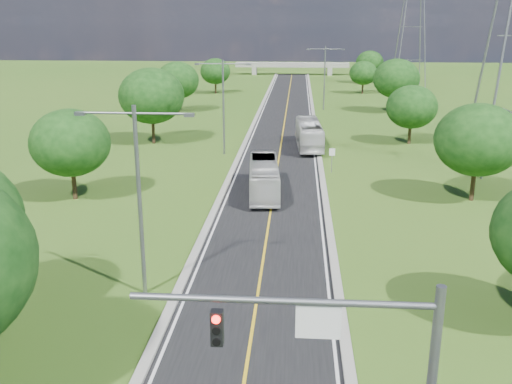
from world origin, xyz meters
TOP-DOWN VIEW (x-y plane):
  - ground at (0.00, 60.00)m, footprint 260.00×260.00m
  - road at (0.00, 66.00)m, footprint 8.00×150.00m
  - curb_left at (-4.25, 66.00)m, footprint 0.50×150.00m
  - curb_right at (4.25, 66.00)m, footprint 0.50×150.00m
  - signal_mast at (3.68, -1.00)m, footprint 8.54×0.33m
  - speed_limit_sign at (5.20, 37.98)m, footprint 0.55×0.09m
  - overpass at (0.00, 140.00)m, footprint 30.00×3.00m
  - streetlight_near_left at (-6.00, 12.00)m, footprint 5.90×0.25m
  - streetlight_mid_left at (-6.00, 45.00)m, footprint 5.90×0.25m
  - streetlight_far_right at (6.00, 78.00)m, footprint 5.90×0.25m
  - power_tower_far at (26.00, 115.00)m, footprint 9.00×6.40m
  - tree_lb at (-16.00, 28.00)m, footprint 6.30×6.30m
  - tree_lc at (-15.00, 50.00)m, footprint 7.56×7.56m
  - tree_ld at (-17.00, 74.00)m, footprint 6.72×6.72m
  - tree_le at (-14.50, 98.00)m, footprint 5.88×5.88m
  - tree_rb at (16.00, 30.00)m, footprint 6.72×6.72m
  - tree_rc at (15.00, 52.00)m, footprint 5.88×5.88m
  - tree_rd at (17.00, 76.00)m, footprint 7.14×7.14m
  - tree_re at (14.50, 100.00)m, footprint 5.46×5.46m
  - tree_rf at (18.00, 120.00)m, footprint 6.30×6.30m
  - bus_outbound at (3.20, 48.79)m, footprint 3.15×11.08m
  - bus_inbound at (-0.80, 30.50)m, footprint 3.09×10.12m

SIDE VIEW (x-z plane):
  - ground at x=0.00m, z-range 0.00..0.00m
  - road at x=0.00m, z-range 0.00..0.06m
  - curb_left at x=-4.25m, z-range 0.00..0.22m
  - curb_right at x=4.25m, z-range 0.00..0.22m
  - bus_inbound at x=-0.80m, z-range 0.06..2.84m
  - bus_outbound at x=3.20m, z-range 0.06..3.11m
  - speed_limit_sign at x=5.20m, z-range 0.40..2.80m
  - overpass at x=0.00m, z-range 0.81..4.01m
  - tree_re at x=14.50m, z-range 0.85..7.20m
  - tree_le at x=-14.50m, z-range 0.91..7.75m
  - tree_rc at x=15.00m, z-range 0.91..7.75m
  - tree_lb at x=-16.00m, z-range 0.98..8.31m
  - tree_rf at x=18.00m, z-range 0.98..8.31m
  - signal_mast at x=3.68m, z-range 1.31..8.51m
  - tree_ld at x=-17.00m, z-range 1.05..8.86m
  - tree_rb at x=16.00m, z-range 1.05..8.86m
  - tree_rd at x=17.00m, z-range 1.11..9.42m
  - tree_lc at x=-15.00m, z-range 1.18..9.97m
  - streetlight_near_left at x=-6.00m, z-range 0.94..10.94m
  - streetlight_mid_left at x=-6.00m, z-range 0.94..10.94m
  - streetlight_far_right at x=6.00m, z-range 0.94..10.94m
  - power_tower_far at x=26.00m, z-range 0.01..28.01m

